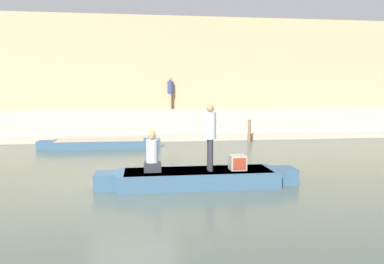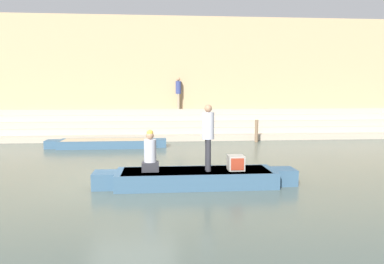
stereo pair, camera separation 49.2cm
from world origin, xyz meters
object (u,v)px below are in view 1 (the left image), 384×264
Objects in this scene: person_standing at (210,132)px; moored_boat_shore at (100,144)px; rowboat_main at (198,177)px; person_rowing at (152,155)px; person_on_steps at (170,91)px; mooring_post at (249,131)px; tv_set at (238,162)px.

moored_boat_shore is (-3.65, 7.35, -1.26)m from person_standing.
rowboat_main is at bearing -177.60° from person_standing.
person_rowing is 0.62× the size of person_on_steps.
tv_set is at bearing -108.32° from mooring_post.
mooring_post is at bearing 76.79° from tv_set.
rowboat_main is at bearing -179.04° from tv_set.
person_rowing reaches higher than moored_boat_shore.
person_rowing is (-1.53, 0.06, -0.57)m from person_standing.
person_on_steps is at bearing 107.19° from person_standing.
person_rowing is 2.60× the size of tv_set.
tv_set is (0.75, 0.00, -0.83)m from person_standing.
rowboat_main is 12.74× the size of tv_set.
person_rowing is 0.21× the size of moored_boat_shore.
rowboat_main is 8.00m from moored_boat_shore.
moored_boat_shore is (-3.34, 7.27, -0.04)m from rowboat_main.
rowboat_main reaches higher than moored_boat_shore.
mooring_post is (2.82, 8.51, -0.07)m from tv_set.
mooring_post is (3.57, 8.51, -0.89)m from person_standing.
person_standing is 0.33× the size of moored_boat_shore.
moored_boat_shore is at bearing -73.84° from person_on_steps.
moored_boat_shore is 3.00× the size of person_on_steps.
person_standing reaches higher than person_rowing.
person_rowing is 0.99× the size of mooring_post.
person_standing is 11.75m from person_on_steps.
tv_set is 11.89m from person_on_steps.
person_standing is 8.31m from moored_boat_shore.
person_on_steps is at bearing 139.50° from mooring_post.
rowboat_main is 1.38m from person_rowing.
person_rowing is at bearing -176.30° from rowboat_main.
person_standing reaches higher than moored_boat_shore.
person_on_steps is (-0.16, 11.70, 1.11)m from person_standing.
person_on_steps reaches higher than mooring_post.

